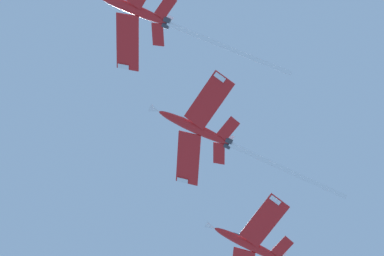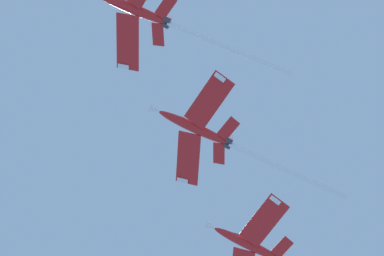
% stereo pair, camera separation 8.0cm
% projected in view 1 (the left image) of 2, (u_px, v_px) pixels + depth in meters
% --- Properties ---
extents(jet_second, '(20.55, 28.26, 12.28)m').
position_uv_depth(jet_second, '(149.00, 16.00, 131.19)').
color(jet_second, red).
extents(jet_third, '(19.86, 28.16, 12.14)m').
position_uv_depth(jet_third, '(212.00, 136.00, 134.79)').
color(jet_third, red).
extents(jet_fourth, '(19.93, 28.37, 12.31)m').
position_uv_depth(jet_fourth, '(271.00, 255.00, 140.20)').
color(jet_fourth, red).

